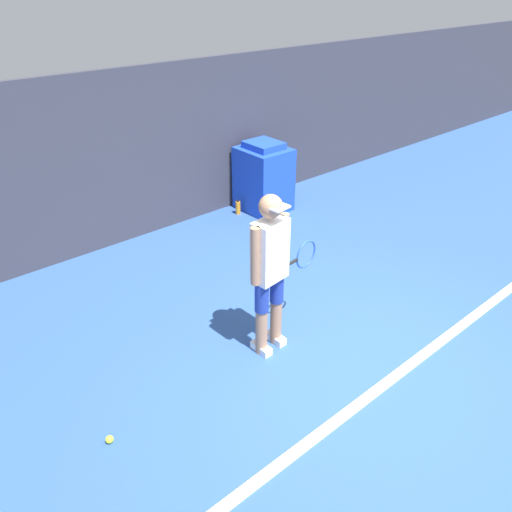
{
  "coord_description": "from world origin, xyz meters",
  "views": [
    {
      "loc": [
        -3.16,
        -2.14,
        3.39
      ],
      "look_at": [
        -0.43,
        1.04,
        0.99
      ],
      "focal_mm": 35.0,
      "sensor_mm": 36.0,
      "label": 1
    }
  ],
  "objects_px": {
    "tennis_player": "(271,268)",
    "water_bottle": "(238,208)",
    "covered_chair": "(264,178)",
    "tennis_ball": "(109,439)"
  },
  "relations": [
    {
      "from": "tennis_ball",
      "to": "covered_chair",
      "type": "distance_m",
      "value": 4.92
    },
    {
      "from": "tennis_player",
      "to": "covered_chair",
      "type": "distance_m",
      "value": 3.51
    },
    {
      "from": "covered_chair",
      "to": "water_bottle",
      "type": "distance_m",
      "value": 0.63
    },
    {
      "from": "tennis_player",
      "to": "covered_chair",
      "type": "relative_size",
      "value": 1.53
    },
    {
      "from": "tennis_player",
      "to": "water_bottle",
      "type": "bearing_deg",
      "value": 50.71
    },
    {
      "from": "tennis_player",
      "to": "water_bottle",
      "type": "distance_m",
      "value": 3.39
    },
    {
      "from": "tennis_ball",
      "to": "water_bottle",
      "type": "relative_size",
      "value": 0.29
    },
    {
      "from": "tennis_ball",
      "to": "covered_chair",
      "type": "bearing_deg",
      "value": 33.66
    },
    {
      "from": "tennis_ball",
      "to": "water_bottle",
      "type": "bearing_deg",
      "value": 37.82
    },
    {
      "from": "tennis_player",
      "to": "water_bottle",
      "type": "relative_size",
      "value": 7.22
    }
  ]
}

